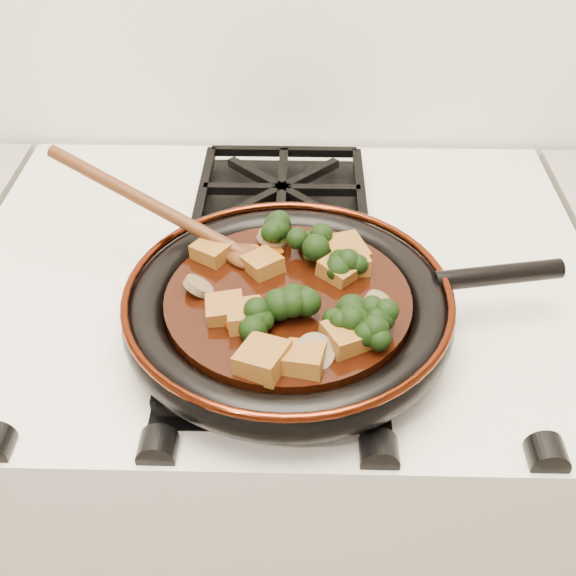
{
  "coord_description": "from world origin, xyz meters",
  "views": [
    {
      "loc": [
        0.03,
        1.0,
        1.43
      ],
      "look_at": [
        0.01,
        1.56,
        0.97
      ],
      "focal_mm": 45.0,
      "sensor_mm": 36.0,
      "label": 1
    }
  ],
  "objects": [
    {
      "name": "stove",
      "position": [
        0.0,
        1.69,
        0.45
      ],
      "size": [
        0.76,
        0.6,
        0.9
      ],
      "primitive_type": "cube",
      "color": "silver",
      "rests_on": "ground"
    },
    {
      "name": "burner_grate_front",
      "position": [
        0.0,
        1.55,
        0.91
      ],
      "size": [
        0.23,
        0.23,
        0.03
      ],
      "primitive_type": null,
      "color": "black",
      "rests_on": "stove"
    },
    {
      "name": "burner_grate_back",
      "position": [
        0.0,
        1.83,
        0.91
      ],
      "size": [
        0.23,
        0.23,
        0.03
      ],
      "primitive_type": null,
      "color": "black",
      "rests_on": "stove"
    },
    {
      "name": "skillet",
      "position": [
        0.02,
        1.56,
        0.94
      ],
      "size": [
        0.46,
        0.34,
        0.05
      ],
      "rotation": [
        0.0,
        0.0,
        0.19
      ],
      "color": "black",
      "rests_on": "burner_grate_front"
    },
    {
      "name": "braising_sauce",
      "position": [
        0.01,
        1.56,
        0.95
      ],
      "size": [
        0.25,
        0.25,
        0.02
      ],
      "primitive_type": "cylinder",
      "color": "black",
      "rests_on": "skillet"
    },
    {
      "name": "tofu_cube_0",
      "position": [
        0.03,
        1.47,
        0.97
      ],
      "size": [
        0.04,
        0.04,
        0.03
      ],
      "primitive_type": "cube",
      "rotation": [
        -0.07,
        0.11,
        1.37
      ],
      "color": "brown",
      "rests_on": "braising_sauce"
    },
    {
      "name": "tofu_cube_1",
      "position": [
        0.07,
        1.63,
        0.97
      ],
      "size": [
        0.06,
        0.06,
        0.03
      ],
      "primitive_type": "cube",
      "rotation": [
        0.1,
        0.06,
        0.4
      ],
      "color": "brown",
      "rests_on": "braising_sauce"
    },
    {
      "name": "tofu_cube_2",
      "position": [
        -0.03,
        1.52,
        0.97
      ],
      "size": [
        0.04,
        0.04,
        0.03
      ],
      "primitive_type": "cube",
      "rotation": [
        -0.07,
        0.08,
        1.68
      ],
      "color": "brown",
      "rests_on": "braising_sauce"
    },
    {
      "name": "tofu_cube_3",
      "position": [
        0.07,
        1.5,
        0.97
      ],
      "size": [
        0.06,
        0.05,
        0.03
      ],
      "primitive_type": "cube",
      "rotation": [
        0.01,
        0.06,
        0.51
      ],
      "color": "brown",
      "rests_on": "braising_sauce"
    },
    {
      "name": "tofu_cube_4",
      "position": [
        -0.01,
        1.46,
        0.97
      ],
      "size": [
        0.06,
        0.06,
        0.03
      ],
      "primitive_type": "cube",
      "rotation": [
        -0.1,
        0.04,
        1.15
      ],
      "color": "brown",
      "rests_on": "braising_sauce"
    },
    {
      "name": "tofu_cube_5",
      "position": [
        -0.07,
        1.63,
        0.97
      ],
      "size": [
        0.05,
        0.05,
        0.02
      ],
      "primitive_type": "cube",
      "rotation": [
        0.01,
        0.03,
        2.56
      ],
      "color": "brown",
      "rests_on": "braising_sauce"
    },
    {
      "name": "tofu_cube_6",
      "position": [
        -0.01,
        1.61,
        0.97
      ],
      "size": [
        0.05,
        0.05,
        0.02
      ],
      "primitive_type": "cube",
      "rotation": [
        -0.02,
        0.11,
        2.21
      ],
      "color": "brown",
      "rests_on": "braising_sauce"
    },
    {
      "name": "tofu_cube_7",
      "position": [
        0.07,
        1.6,
        0.97
      ],
      "size": [
        0.05,
        0.05,
        0.03
      ],
      "primitive_type": "cube",
      "rotation": [
        0.02,
        -0.12,
        2.39
      ],
      "color": "brown",
      "rests_on": "braising_sauce"
    },
    {
      "name": "tofu_cube_8",
      "position": [
        -0.05,
        1.53,
        0.97
      ],
      "size": [
        0.04,
        0.04,
        0.02
      ],
      "primitive_type": "cube",
      "rotation": [
        0.04,
        -0.08,
        0.13
      ],
      "color": "brown",
      "rests_on": "braising_sauce"
    },
    {
      "name": "tofu_cube_9",
      "position": [
        0.08,
        1.61,
        0.97
      ],
      "size": [
        0.04,
        0.05,
        0.03
      ],
      "primitive_type": "cube",
      "rotation": [
        0.04,
        0.09,
        1.73
      ],
      "color": "brown",
      "rests_on": "braising_sauce"
    },
    {
      "name": "broccoli_floret_0",
      "position": [
        0.04,
        1.63,
        0.97
      ],
      "size": [
        0.06,
        0.07,
        0.06
      ],
      "primitive_type": null,
      "rotation": [
        -0.03,
        0.1,
        1.66
      ],
      "color": "black",
      "rests_on": "braising_sauce"
    },
    {
      "name": "broccoli_floret_1",
      "position": [
        0.02,
        1.54,
        0.97
      ],
      "size": [
        0.09,
        0.09,
        0.07
      ],
      "primitive_type": null,
      "rotation": [
        0.05,
        0.21,
        1.07
      ],
      "color": "black",
      "rests_on": "braising_sauce"
    },
    {
      "name": "broccoli_floret_2",
      "position": [
        0.07,
        1.52,
        0.97
      ],
      "size": [
        0.08,
        0.08,
        0.07
      ],
      "primitive_type": null,
      "rotation": [
        -0.12,
        -0.25,
        1.4
      ],
      "color": "black",
      "rests_on": "braising_sauce"
    },
    {
      "name": "broccoli_floret_3",
      "position": [
        0.07,
        1.6,
        0.97
      ],
      "size": [
        0.08,
        0.08,
        0.06
      ],
      "primitive_type": null,
      "rotation": [
        0.21,
        0.03,
        1.97
      ],
      "color": "black",
      "rests_on": "braising_sauce"
    },
    {
      "name": "broccoli_floret_4",
      "position": [
        0.1,
        1.51,
        0.97
      ],
      "size": [
        0.09,
        0.08,
        0.06
      ],
      "primitive_type": null,
      "rotation": [
        -0.16,
        -0.06,
        0.89
      ],
      "color": "black",
      "rests_on": "braising_sauce"
    },
    {
      "name": "broccoli_floret_5",
      "position": [
        0.0,
        1.65,
        0.97
      ],
      "size": [
        0.08,
        0.07,
        0.07
      ],
      "primitive_type": null,
      "rotation": [
        0.09,
        0.13,
        0.2
      ],
      "color": "black",
      "rests_on": "braising_sauce"
    },
    {
      "name": "broccoli_floret_6",
      "position": [
        -0.01,
        1.51,
        0.97
      ],
      "size": [
        0.08,
        0.08,
        0.06
      ],
      "primitive_type": null,
      "rotation": [
        0.14,
        -0.03,
        0.85
      ],
      "color": "black",
      "rests_on": "braising_sauce"
    },
    {
      "name": "broccoli_floret_7",
      "position": [
        0.09,
        1.49,
        0.97
      ],
      "size": [
        0.07,
        0.07,
        0.06
      ],
      "primitive_type": null,
      "rotation": [
        0.1,
        0.02,
        0.23
      ],
      "color": "black",
      "rests_on": "braising_sauce"
    },
    {
      "name": "carrot_coin_0",
      "position": [
        0.07,
        1.62,
        0.96
      ],
      "size": [
        0.03,
        0.03,
        0.02
      ],
      "primitive_type": "cylinder",
      "rotation": [
        -0.17,
        -0.18,
        0.0
      ],
      "color": "#B34504",
      "rests_on": "braising_sauce"
    },
    {
      "name": "carrot_coin_1",
      "position": [
        -0.03,
        1.52,
        0.96
      ],
      "size": [
        0.03,
        0.03,
        0.02
      ],
      "primitive_type": "cylinder",
      "rotation": [
        -0.28,
        -0.24,
        0.0
      ],
      "color": "#B34504",
      "rests_on": "braising_sauce"
    },
    {
      "name": "carrot_coin_2",
      "position": [
        0.08,
        1.64,
        0.96
      ],
      "size": [
        0.03,
        0.03,
        0.02
      ],
      "primitive_type": "cylinder",
      "rotation": [
        0.26,
        0.07,
        0.0
      ],
      "color": "#B34504",
      "rests_on": "braising_sauce"
    },
    {
      "name": "carrot_coin_3",
      "position": [
        -0.03,
        1.62,
        0.96
      ],
      "size": [
        0.03,
        0.03,
        0.02
      ],
      "primitive_type": "cylinder",
      "rotation": [
        0.23,
        -0.17,
        0.0
      ],
      "color": "#B34504",
      "rests_on": "braising_sauce"
    },
    {
      "name": "carrot_coin_4",
      "position": [
        -0.01,
        1.63,
        0.96
      ],
      "size": [
        0.03,
        0.03,
        0.02
      ],
      "primitive_type": "cylinder",
      "rotation": [
        -0.29,
        0.24,
        0.0
      ],
      "color": "#B34504",
      "rests_on": "braising_sauce"
    },
    {
      "name": "mushroom_slice_0",
      "position": [
        0.04,
        1.48,
        0.97
      ],
      "size": [
        0.05,
        0.05,
        0.03
      ],
      "primitive_type": "cylinder",
      "rotation": [
        0.56,
        0.0,
        0.37
      ],
      "color": "brown",
      "rests_on": "braising_sauce"
    },
    {
      "name": "mushroom_slice_1",
      "position": [
        -0.08,
        1.57,
        0.97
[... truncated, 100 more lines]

